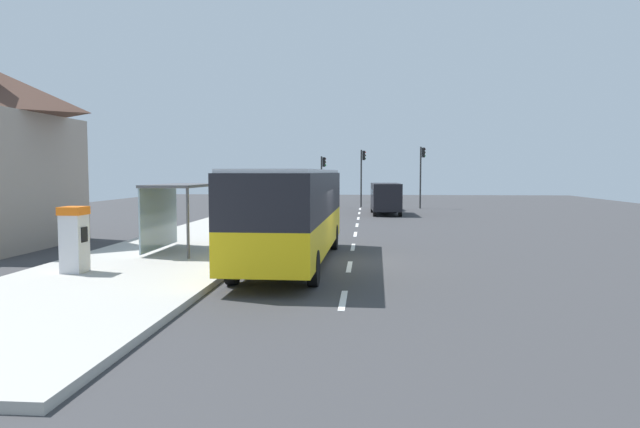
{
  "coord_description": "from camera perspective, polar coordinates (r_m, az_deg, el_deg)",
  "views": [
    {
      "loc": [
        0.81,
        -19.87,
        3.13
      ],
      "look_at": [
        -1.0,
        2.39,
        1.5
      ],
      "focal_mm": 32.35,
      "sensor_mm": 36.0,
      "label": 1
    }
  ],
  "objects": [
    {
      "name": "recycling_bin_green",
      "position": [
        22.0,
        -8.55,
        -2.33
      ],
      "size": [
        0.52,
        0.52,
        0.95
      ],
      "primitive_type": "cylinder",
      "color": "green",
      "rests_on": "sidewalk_platform"
    },
    {
      "name": "lane_stripe_seg_7",
      "position": [
        48.97,
        3.99,
        0.5
      ],
      "size": [
        0.16,
        2.2,
        0.01
      ],
      "primitive_type": "cube",
      "color": "silver",
      "rests_on": "ground"
    },
    {
      "name": "bus_shelter",
      "position": [
        22.2,
        -14.35,
        1.38
      ],
      "size": [
        1.8,
        4.0,
        2.5
      ],
      "color": "#4C4C51",
      "rests_on": "sidewalk_platform"
    },
    {
      "name": "bus",
      "position": [
        19.49,
        -2.8,
        0.38
      ],
      "size": [
        2.69,
        11.05,
        3.21
      ],
      "color": "yellow",
      "rests_on": "ground"
    },
    {
      "name": "lane_stripe_seg_5",
      "position": [
        38.99,
        3.81,
        -0.43
      ],
      "size": [
        0.16,
        2.2,
        0.01
      ],
      "primitive_type": "cube",
      "color": "silver",
      "rests_on": "ground"
    },
    {
      "name": "lane_stripe_seg_2",
      "position": [
        24.08,
        3.28,
        -3.29
      ],
      "size": [
        0.16,
        2.2,
        0.01
      ],
      "primitive_type": "cube",
      "color": "silver",
      "rests_on": "ground"
    },
    {
      "name": "ground_plane",
      "position": [
        34.02,
        3.27,
        -1.15
      ],
      "size": [
        56.0,
        92.0,
        0.04
      ],
      "primitive_type": "cube",
      "color": "#38383A"
    },
    {
      "name": "sidewalk_platform",
      "position": [
        23.22,
        -13.51,
        -3.46
      ],
      "size": [
        6.2,
        30.0,
        0.18
      ],
      "primitive_type": "cube",
      "color": "#ADAAA3",
      "rests_on": "ground"
    },
    {
      "name": "traffic_light_median",
      "position": [
        51.67,
        4.21,
        4.45
      ],
      "size": [
        0.49,
        0.28,
        5.11
      ],
      "color": "#2D2D2D",
      "rests_on": "ground"
    },
    {
      "name": "lane_stripe_seg_0",
      "position": [
        14.22,
        2.3,
        -8.51
      ],
      "size": [
        0.16,
        2.2,
        0.01
      ],
      "primitive_type": "cube",
      "color": "silver",
      "rests_on": "ground"
    },
    {
      "name": "lane_stripe_seg_6",
      "position": [
        43.98,
        3.91,
        0.09
      ],
      "size": [
        0.16,
        2.2,
        0.01
      ],
      "primitive_type": "cube",
      "color": "silver",
      "rests_on": "ground"
    },
    {
      "name": "sedan_near",
      "position": [
        60.33,
        6.07,
        1.92
      ],
      "size": [
        1.94,
        4.45,
        1.52
      ],
      "color": "#195933",
      "rests_on": "ground"
    },
    {
      "name": "lane_stripe_seg_4",
      "position": [
        34.01,
        3.69,
        -1.11
      ],
      "size": [
        0.16,
        2.2,
        0.01
      ],
      "primitive_type": "cube",
      "color": "silver",
      "rests_on": "ground"
    },
    {
      "name": "sedan_far",
      "position": [
        48.06,
        6.42,
        1.35
      ],
      "size": [
        2.05,
        4.5,
        1.52
      ],
      "color": "black",
      "rests_on": "ground"
    },
    {
      "name": "white_van",
      "position": [
        42.76,
        6.51,
        1.75
      ],
      "size": [
        2.17,
        5.26,
        2.3
      ],
      "color": "black",
      "rests_on": "ground"
    },
    {
      "name": "lane_stripe_seg_1",
      "position": [
        19.13,
        2.92,
        -5.23
      ],
      "size": [
        0.16,
        2.2,
        0.01
      ],
      "primitive_type": "cube",
      "color": "silver",
      "rests_on": "ground"
    },
    {
      "name": "traffic_light_near_side",
      "position": [
        50.29,
        10.03,
        4.54
      ],
      "size": [
        0.49,
        0.28,
        5.3
      ],
      "color": "#2D2D2D",
      "rests_on": "ground"
    },
    {
      "name": "traffic_light_far_side",
      "position": [
        51.02,
        0.26,
        4.05
      ],
      "size": [
        0.49,
        0.28,
        4.52
      ],
      "color": "#2D2D2D",
      "rests_on": "ground"
    },
    {
      "name": "lane_stripe_seg_3",
      "position": [
        29.04,
        3.52,
        -2.01
      ],
      "size": [
        0.16,
        2.2,
        0.01
      ],
      "primitive_type": "cube",
      "color": "silver",
      "rests_on": "ground"
    },
    {
      "name": "ticket_machine",
      "position": [
        18.39,
        -23.13,
        -2.28
      ],
      "size": [
        0.66,
        0.76,
        1.94
      ],
      "color": "silver",
      "rests_on": "sidewalk_platform"
    },
    {
      "name": "recycling_bin_blue",
      "position": [
        22.68,
        -8.15,
        -2.13
      ],
      "size": [
        0.52,
        0.52,
        0.95
      ],
      "primitive_type": "cylinder",
      "color": "blue",
      "rests_on": "sidewalk_platform"
    }
  ]
}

